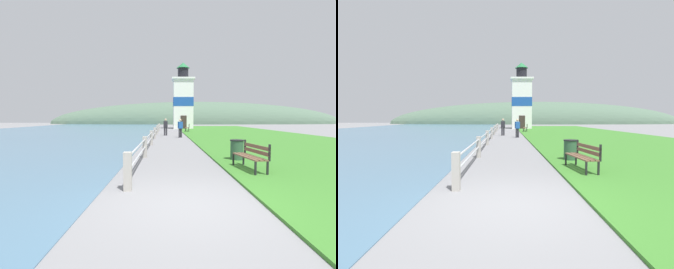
% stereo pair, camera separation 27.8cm
% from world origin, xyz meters
% --- Properties ---
extents(ground_plane, '(160.00, 160.00, 0.00)m').
position_xyz_m(ground_plane, '(0.00, 0.00, 0.00)').
color(ground_plane, slate).
extents(grass_verge, '(12.00, 55.24, 0.06)m').
position_xyz_m(grass_verge, '(7.45, 18.41, 0.03)').
color(grass_verge, '#387528').
rests_on(grass_verge, ground_plane).
extents(water_strip, '(24.00, 88.39, 0.01)m').
position_xyz_m(water_strip, '(-13.95, 18.41, 0.01)').
color(water_strip, '#476B84').
rests_on(water_strip, ground_plane).
extents(seawall_railing, '(0.18, 30.48, 0.91)m').
position_xyz_m(seawall_railing, '(-1.35, 16.15, 0.54)').
color(seawall_railing, '#A8A399').
rests_on(seawall_railing, ground_plane).
extents(park_bench_near, '(0.68, 1.74, 0.94)m').
position_xyz_m(park_bench_near, '(2.27, 3.20, 0.54)').
color(park_bench_near, brown).
rests_on(park_bench_near, ground_plane).
extents(park_bench_midway, '(0.67, 1.97, 0.94)m').
position_xyz_m(park_bench_midway, '(2.22, 26.43, 0.54)').
color(park_bench_midway, brown).
rests_on(park_bench_midway, ground_plane).
extents(lighthouse, '(3.37, 3.37, 10.04)m').
position_xyz_m(lighthouse, '(2.19, 35.24, 4.33)').
color(lighthouse, white).
rests_on(lighthouse, ground_plane).
extents(person_strolling, '(0.39, 0.22, 1.61)m').
position_xyz_m(person_strolling, '(-0.47, 19.85, 0.87)').
color(person_strolling, '#28282D').
rests_on(person_strolling, ground_plane).
extents(person_by_railing, '(0.44, 0.36, 1.59)m').
position_xyz_m(person_by_railing, '(0.78, 17.22, 0.86)').
color(person_by_railing, '#28282D').
rests_on(person_by_railing, ground_plane).
extents(trash_bin, '(0.54, 0.54, 0.84)m').
position_xyz_m(trash_bin, '(2.34, 5.15, 0.42)').
color(trash_bin, '#2D5138').
rests_on(trash_bin, ground_plane).
extents(distant_hillside, '(80.00, 16.00, 12.00)m').
position_xyz_m(distant_hillside, '(8.00, 66.83, 0.00)').
color(distant_hillside, '#4C6651').
rests_on(distant_hillside, ground_plane).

